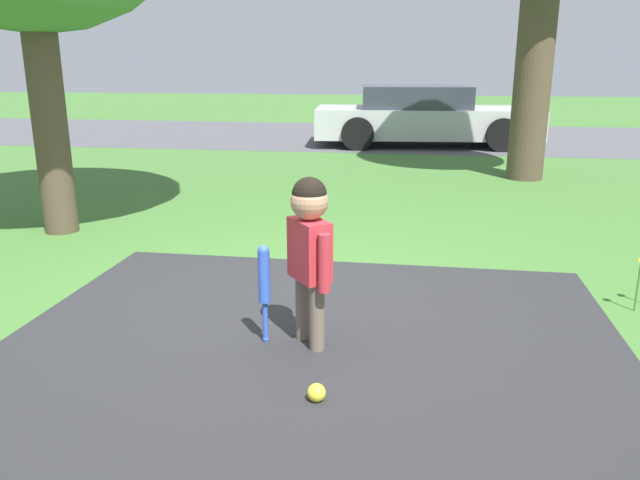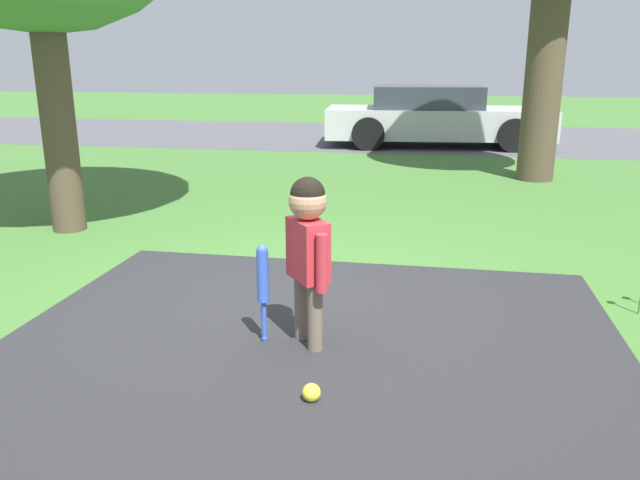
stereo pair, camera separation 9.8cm
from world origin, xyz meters
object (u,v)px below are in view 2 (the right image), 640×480
at_px(parked_car, 435,117).
at_px(sports_ball, 311,393).
at_px(fire_hydrant, 547,146).
at_px(baseball_bat, 263,280).
at_px(child, 308,239).

bearing_deg(parked_car, sports_ball, -98.03).
bearing_deg(fire_hydrant, parked_car, 130.51).
bearing_deg(baseball_bat, child, 2.42).
distance_m(sports_ball, parked_car, 10.68).
relative_size(child, fire_hydrant, 1.61).
bearing_deg(child, sports_ball, -25.32).
bearing_deg(sports_ball, child, 102.82).
relative_size(child, baseball_bat, 1.66).
xyz_separation_m(child, fire_hydrant, (2.60, 7.72, -0.37)).
relative_size(baseball_bat, parked_car, 0.14).
bearing_deg(sports_ball, parked_car, 87.19).
bearing_deg(fire_hydrant, sports_ball, -106.28).
bearing_deg(child, baseball_bat, -125.72).
xyz_separation_m(baseball_bat, parked_car, (0.96, 9.99, 0.18)).
xyz_separation_m(baseball_bat, fire_hydrant, (2.89, 7.73, -0.09)).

